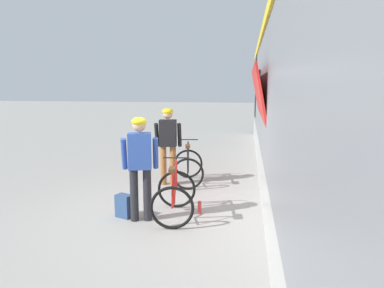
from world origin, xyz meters
name	(u,v)px	position (x,y,z in m)	size (l,w,h in m)	color
ground_plane	(165,216)	(0.00, 0.00, 0.00)	(80.00, 80.00, 0.00)	gray
train_car	(350,103)	(3.18, 0.85, 1.97)	(3.21, 19.72, 3.88)	slate
cyclist_near_in_blue	(140,160)	(-0.36, -0.24, 1.05)	(0.66, 0.40, 1.76)	#232328
cyclist_far_in_dark	(168,139)	(-0.38, 1.99, 1.05)	(0.63, 0.35, 1.76)	#935B2D
bicycle_near_red	(174,195)	(0.18, -0.04, 0.40)	(0.84, 1.15, 0.99)	black
bicycle_far_black	(188,167)	(0.06, 2.14, 0.40)	(0.87, 1.17, 0.99)	black
backpack_on_platform	(124,206)	(-0.69, -0.14, 0.20)	(0.28, 0.18, 0.40)	navy
water_bottle_near_the_bikes	(200,207)	(0.58, 0.22, 0.11)	(0.07, 0.07, 0.23)	red
water_bottle_by_the_backpack	(128,210)	(-0.65, -0.08, 0.10)	(0.08, 0.08, 0.19)	red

